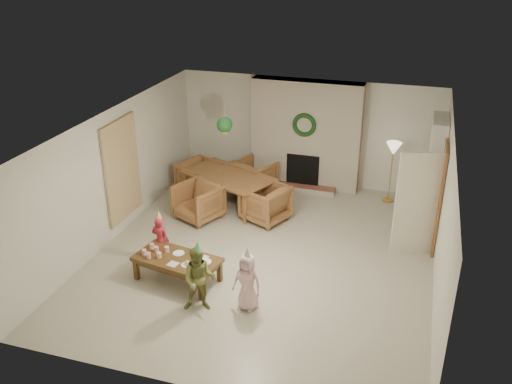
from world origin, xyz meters
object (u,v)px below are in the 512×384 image
at_px(dining_table, 227,190).
at_px(coffee_table_top, 177,259).
at_px(child_red, 161,240).
at_px(child_pink, 247,282).
at_px(dining_chair_left, 200,178).
at_px(dining_chair_far, 254,177).
at_px(dining_chair_near, 198,202).
at_px(child_plaid, 199,279).
at_px(dining_chair_right, 265,203).

bearing_deg(dining_table, coffee_table_top, -62.21).
bearing_deg(coffee_table_top, child_red, 149.38).
height_order(dining_table, child_pink, child_pink).
xyz_separation_m(dining_chair_left, child_red, (0.46, -2.94, 0.07)).
distance_m(dining_table, dining_chair_left, 0.87).
height_order(dining_chair_far, coffee_table_top, dining_chair_far).
distance_m(dining_table, child_red, 2.61).
height_order(dining_table, dining_chair_near, dining_chair_near).
xyz_separation_m(dining_chair_far, child_red, (-0.69, -3.38, 0.07)).
relative_size(dining_table, child_plaid, 1.81).
xyz_separation_m(dining_chair_left, child_plaid, (1.65, -4.01, 0.16)).
relative_size(dining_chair_left, child_pink, 0.88).
xyz_separation_m(dining_table, dining_chair_right, (0.99, -0.45, 0.04)).
height_order(child_red, child_pink, child_pink).
relative_size(dining_chair_near, dining_chair_far, 1.00).
distance_m(dining_chair_near, dining_chair_right, 1.39).
bearing_deg(dining_table, child_plaid, -52.51).
xyz_separation_m(dining_table, dining_chair_far, (0.36, 0.79, 0.04)).
relative_size(dining_chair_far, child_red, 0.92).
relative_size(child_plaid, child_pink, 1.13).
bearing_deg(dining_table, dining_chair_near, -90.00).
bearing_deg(dining_chair_right, coffee_table_top, 6.88).
xyz_separation_m(dining_table, coffee_table_top, (0.18, -3.02, 0.06)).
relative_size(dining_chair_left, child_plaid, 0.77).
height_order(dining_chair_near, dining_chair_left, same).
bearing_deg(dining_chair_near, coffee_table_top, -52.02).
xyz_separation_m(dining_chair_right, child_plaid, (-0.13, -3.20, 0.16)).
bearing_deg(child_pink, child_plaid, -150.82).
xyz_separation_m(dining_chair_right, child_red, (-1.32, -2.14, 0.07)).
distance_m(dining_chair_left, dining_chair_right, 1.96).
relative_size(dining_chair_near, dining_chair_right, 1.00).
bearing_deg(dining_chair_left, child_plaid, -133.35).
distance_m(dining_table, coffee_table_top, 3.03).
height_order(dining_chair_far, child_red, child_red).
bearing_deg(dining_table, dining_chair_far, 90.00).
bearing_deg(dining_chair_far, child_plaid, 120.70).
distance_m(dining_chair_left, child_red, 2.98).
bearing_deg(dining_chair_far, child_pink, 130.19).
height_order(dining_chair_far, dining_chair_right, same).
bearing_deg(child_red, dining_chair_far, -97.14).
bearing_deg(child_red, dining_chair_right, -117.35).
bearing_deg(child_red, child_plaid, 142.34).
bearing_deg(dining_chair_near, child_red, -64.79).
bearing_deg(child_pink, child_red, 166.06).
distance_m(dining_chair_left, child_plaid, 4.34).
distance_m(dining_chair_near, child_red, 1.79).
bearing_deg(coffee_table_top, child_pink, -5.99).
bearing_deg(coffee_table_top, child_plaid, -33.55).
bearing_deg(dining_chair_left, coffee_table_top, -139.57).
bearing_deg(child_plaid, dining_table, 86.62).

